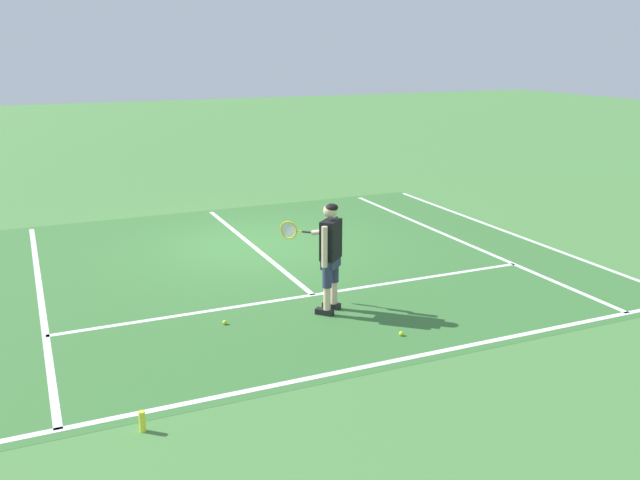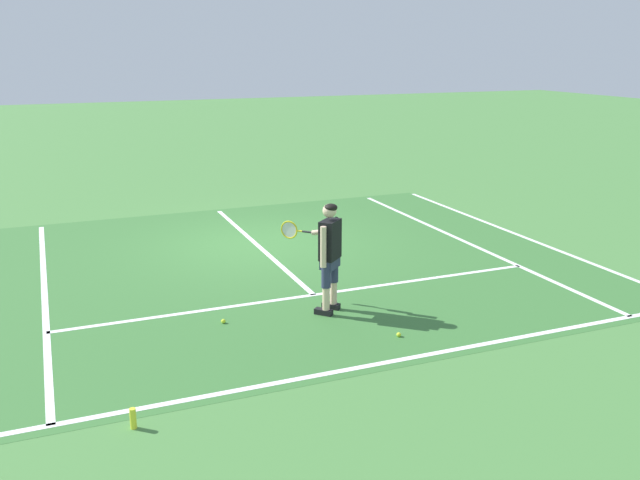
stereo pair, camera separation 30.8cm
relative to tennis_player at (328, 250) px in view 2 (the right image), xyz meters
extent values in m
plane|color=#477F3D|center=(0.06, 4.03, -0.99)|extent=(80.00, 80.00, 0.00)
cube|color=#387033|center=(0.06, 2.62, -0.99)|extent=(10.98, 9.48, 0.00)
cube|color=white|center=(0.06, -1.92, -0.99)|extent=(10.98, 0.10, 0.01)
cube|color=white|center=(0.06, 0.76, -0.99)|extent=(8.23, 0.10, 0.01)
cube|color=white|center=(0.06, 3.96, -0.99)|extent=(0.10, 6.40, 0.01)
cube|color=white|center=(-4.06, 2.62, -0.99)|extent=(0.10, 9.08, 0.01)
cube|color=white|center=(4.17, 2.62, -0.99)|extent=(0.10, 9.08, 0.01)
cube|color=white|center=(5.55, 2.62, -0.99)|extent=(0.10, 9.08, 0.01)
cube|color=black|center=(-0.12, -0.09, -0.94)|extent=(0.27, 0.28, 0.09)
cube|color=black|center=(0.09, 0.10, -0.94)|extent=(0.27, 0.28, 0.09)
cylinder|color=beige|center=(-0.09, -0.12, -0.72)|extent=(0.11, 0.11, 0.36)
cylinder|color=#2D3351|center=(-0.09, -0.12, -0.33)|extent=(0.14, 0.14, 0.41)
cylinder|color=beige|center=(0.12, 0.07, -0.72)|extent=(0.11, 0.11, 0.36)
cylinder|color=#2D3351|center=(0.12, 0.07, -0.33)|extent=(0.14, 0.14, 0.41)
cube|color=#2D3351|center=(0.01, -0.03, -0.17)|extent=(0.39, 0.38, 0.20)
cube|color=black|center=(0.01, -0.03, 0.17)|extent=(0.43, 0.42, 0.60)
cylinder|color=beige|center=(-0.16, -0.19, 0.12)|extent=(0.09, 0.09, 0.62)
cylinder|color=black|center=(0.15, 0.22, 0.32)|extent=(0.24, 0.25, 0.29)
cylinder|color=beige|center=(0.03, 0.40, 0.18)|extent=(0.26, 0.27, 0.14)
sphere|color=beige|center=(0.01, -0.02, 0.62)|extent=(0.21, 0.21, 0.21)
ellipsoid|color=black|center=(0.02, -0.03, 0.67)|extent=(0.28, 0.28, 0.12)
cylinder|color=#232326|center=(-0.11, 0.57, 0.15)|extent=(0.16, 0.17, 0.03)
cylinder|color=yellow|center=(-0.21, 0.68, 0.15)|extent=(0.09, 0.09, 0.02)
torus|color=yellow|center=(-0.34, 0.82, 0.15)|extent=(0.22, 0.23, 0.30)
cylinder|color=silver|center=(-0.34, 0.82, 0.15)|extent=(0.17, 0.19, 0.25)
sphere|color=#CCE02D|center=(-1.62, 0.15, -0.96)|extent=(0.07, 0.07, 0.07)
sphere|color=#CCE02D|center=(0.55, -1.26, -0.96)|extent=(0.07, 0.07, 0.07)
cylinder|color=yellow|center=(-3.23, -2.31, -0.87)|extent=(0.07, 0.07, 0.23)
camera|label=1|loc=(-4.10, -8.97, 2.96)|focal=38.39mm
camera|label=2|loc=(-3.82, -9.09, 2.96)|focal=38.39mm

